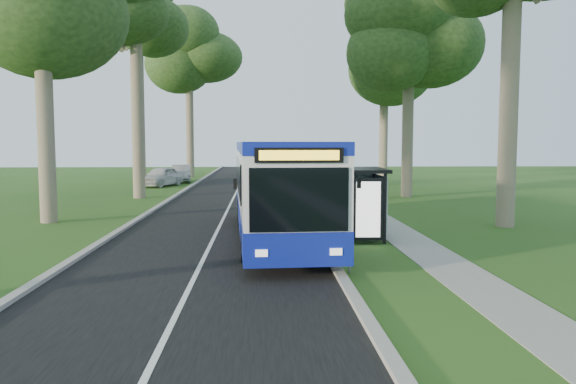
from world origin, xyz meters
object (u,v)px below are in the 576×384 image
bus_stop_sign (350,214)px  litter_bin (345,219)px  bus_shelter (369,190)px  car_silver (181,173)px  bus (277,189)px  car_white (161,176)px

bus_stop_sign → litter_bin: 6.22m
bus_shelter → litter_bin: 1.89m
bus_stop_sign → litter_bin: bus_stop_sign is taller
bus_shelter → car_silver: bearing=112.2°
bus_stop_sign → bus: bearing=112.6°
car_silver → bus_shelter: bearing=-76.8°
bus_shelter → car_white: bus_shelter is taller
bus → litter_bin: 2.88m
bus → bus_shelter: bus is taller
bus_stop_sign → car_white: bearing=113.6°
bus_stop_sign → car_silver: bearing=109.7°
bus_shelter → car_white: 25.85m
car_white → litter_bin: bearing=-44.0°
bus_shelter → bus_stop_sign: bearing=-103.8°
bus_shelter → car_silver: 29.70m
bus_shelter → car_silver: (-10.08, 27.92, -0.95)m
litter_bin → car_white: car_white is taller
bus_shelter → car_silver: bus_shelter is taller
bus → bus_stop_sign: bearing=-75.2°
bus_shelter → litter_bin: bus_shelter is taller
car_white → bus_shelter: bearing=-44.1°
bus_shelter → car_white: (-10.95, 23.39, -0.93)m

